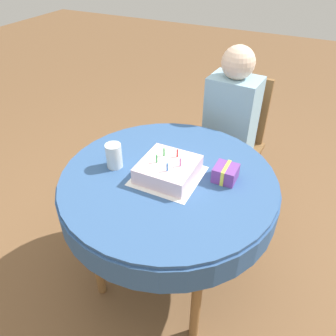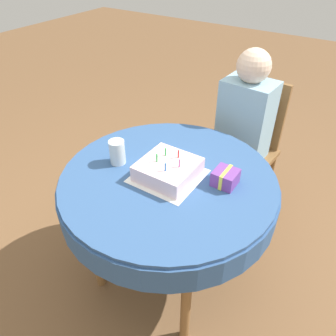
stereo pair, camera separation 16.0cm
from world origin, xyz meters
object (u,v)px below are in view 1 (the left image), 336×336
Objects in this scene: chair at (232,139)px; gift_box at (225,173)px; person at (230,119)px; drinking_glass at (114,156)px; birthday_cake at (168,169)px.

chair is 8.34× the size of gift_box.
person is at bearing 105.07° from gift_box.
chair is at bearing 102.71° from gift_box.
drinking_glass reaches higher than gift_box.
chair is at bearing 68.25° from drinking_glass.
person is (-0.01, -0.10, 0.21)m from chair.
drinking_glass is (-0.37, -0.93, 0.31)m from chair.
drinking_glass is (-0.28, -0.05, 0.02)m from birthday_cake.
chair is 0.85m from gift_box.
birthday_cake is at bearing -91.57° from chair.
birthday_cake is 0.28m from gift_box.
birthday_cake is at bearing -160.17° from gift_box.
gift_box is (0.18, -0.68, 0.08)m from person.
drinking_glass is 0.57m from gift_box.
drinking_glass is at bearing -107.57° from chair.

